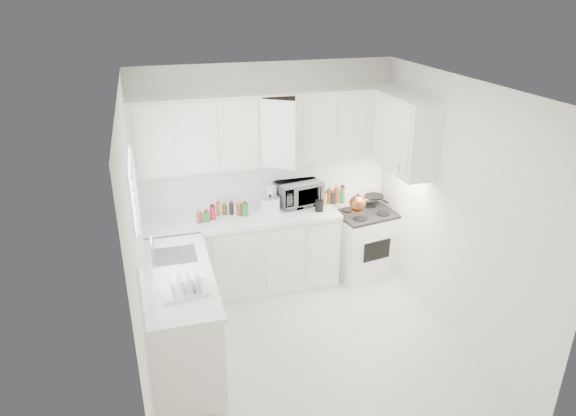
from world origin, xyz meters
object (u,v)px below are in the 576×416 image
object	(u,v)px
tea_kettle	(358,202)
utensil_crock	(319,198)
dish_rack	(183,281)
stove	(364,234)
microwave	(299,191)
rice_cooker	(270,203)

from	to	relation	value
tea_kettle	utensil_crock	xyz separation A→B (m)	(-0.44, 0.09, 0.06)
dish_rack	utensil_crock	bearing A→B (deg)	31.57
tea_kettle	dish_rack	distance (m)	2.44
stove	microwave	distance (m)	1.01
tea_kettle	rice_cooker	world-z (taller)	rice_cooker
utensil_crock	dish_rack	bearing A→B (deg)	-141.76
microwave	dish_rack	distance (m)	2.17
microwave	utensil_crock	size ratio (longest dim) A/B	1.60
stove	tea_kettle	world-z (taller)	tea_kettle
rice_cooker	utensil_crock	world-z (taller)	utensil_crock
stove	dish_rack	bearing A→B (deg)	-159.01
stove	utensil_crock	distance (m)	0.85
tea_kettle	rice_cooker	bearing A→B (deg)	-171.56
rice_cooker	utensil_crock	distance (m)	0.57
utensil_crock	microwave	bearing A→B (deg)	123.73
rice_cooker	dish_rack	world-z (taller)	same
stove	utensil_crock	xyz separation A→B (m)	(-0.62, -0.07, 0.58)
stove	tea_kettle	xyz separation A→B (m)	(-0.18, -0.16, 0.52)
rice_cooker	utensil_crock	xyz separation A→B (m)	(0.55, -0.12, 0.05)
tea_kettle	rice_cooker	size ratio (longest dim) A/B	1.11
stove	microwave	xyz separation A→B (m)	(-0.79, 0.19, 0.59)
stove	dish_rack	size ratio (longest dim) A/B	2.70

